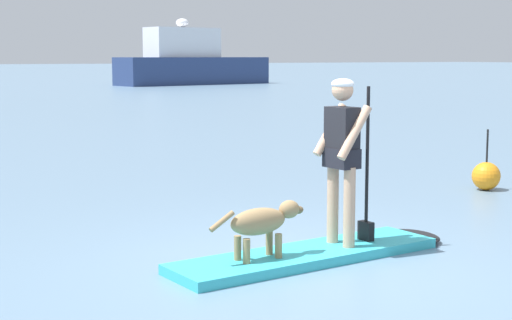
# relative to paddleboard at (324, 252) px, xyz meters

# --- Properties ---
(ground_plane) EXTENTS (400.00, 400.00, 0.00)m
(ground_plane) POSITION_rel_paddleboard_xyz_m (-0.22, -0.02, -0.05)
(ground_plane) COLOR slate
(paddleboard) EXTENTS (3.25, 0.95, 0.10)m
(paddleboard) POSITION_rel_paddleboard_xyz_m (0.00, 0.00, 0.00)
(paddleboard) COLOR #33B2BF
(paddleboard) RESTS_ON ground_plane
(person_paddler) EXTENTS (0.62, 0.50, 1.71)m
(person_paddler) POSITION_rel_paddleboard_xyz_m (0.24, 0.02, 1.03)
(person_paddler) COLOR tan
(person_paddler) RESTS_ON paddleboard
(dog) EXTENTS (1.08, 0.26, 0.53)m
(dog) POSITION_rel_paddleboard_xyz_m (-0.76, -0.06, 0.40)
(dog) COLOR #997A51
(dog) RESTS_ON paddleboard
(moored_boat_outer) EXTENTS (11.89, 4.52, 4.68)m
(moored_boat_outer) POSITION_rel_paddleboard_xyz_m (20.15, 45.37, 1.47)
(moored_boat_outer) COLOR navy
(moored_boat_outer) RESTS_ON ground_plane
(marker_buoy) EXTENTS (0.43, 0.43, 0.93)m
(marker_buoy) POSITION_rel_paddleboard_xyz_m (4.48, 2.09, 0.17)
(marker_buoy) COLOR orange
(marker_buoy) RESTS_ON ground_plane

